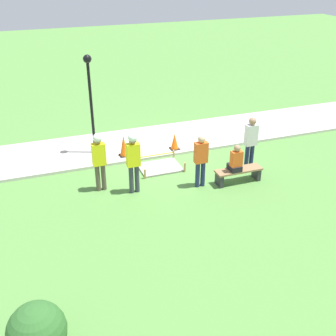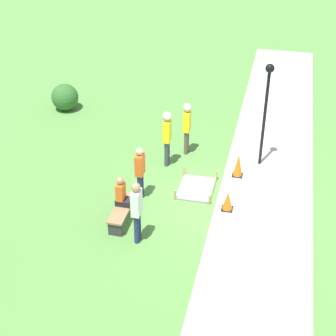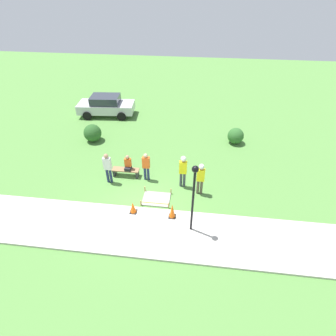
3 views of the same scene
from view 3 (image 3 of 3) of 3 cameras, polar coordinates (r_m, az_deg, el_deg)
name	(u,v)px [view 3 (image 3 of 3)]	position (r m, az deg, el deg)	size (l,w,h in m)	color
ground_plane	(142,209)	(13.18, -5.68, -8.79)	(60.00, 60.00, 0.00)	#51843D
sidewalk	(136,230)	(12.22, -7.06, -13.28)	(28.00, 2.82, 0.10)	#BCB7AD
wet_concrete_patch	(156,199)	(13.57, -2.55, -6.75)	(1.44, 1.11, 0.34)	gray
traffic_cone_near_patch	(133,207)	(12.71, -7.63, -8.50)	(0.34, 0.34, 0.61)	black
traffic_cone_far_patch	(172,211)	(12.33, 0.92, -9.28)	(0.34, 0.34, 0.79)	black
park_bench	(126,171)	(15.09, -9.18, -0.69)	(1.53, 0.44, 0.46)	#2D2D33
person_seated_on_bench	(128,164)	(14.80, -8.72, 0.90)	(0.36, 0.44, 0.89)	black
worker_supervisor	(201,176)	(13.31, 7.12, -1.79)	(0.40, 0.27, 1.88)	brown
worker_assistant	(183,168)	(13.66, 3.29, -0.10)	(0.40, 0.28, 1.95)	#383D47
bystander_in_orange_shirt	(146,165)	(14.29, -4.78, 0.60)	(0.40, 0.23, 1.72)	navy
bystander_in_gray_shirt	(108,166)	(14.36, -13.00, 0.33)	(0.40, 0.24, 1.87)	navy
lamppost_near	(194,190)	(10.51, 5.62, -4.77)	(0.28, 0.28, 3.50)	black
parked_car_silver	(106,105)	(22.26, -13.32, 13.11)	(4.55, 2.31, 1.63)	#BCBCC1
shrub_rounded_near	(236,136)	(18.43, 14.51, 6.79)	(1.08, 1.08, 1.08)	#2D6028
shrub_rounded_mid	(93,133)	(18.80, -16.10, 7.33)	(1.20, 1.20, 1.20)	#285623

